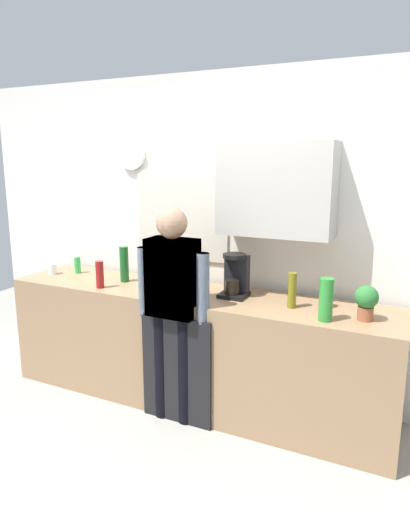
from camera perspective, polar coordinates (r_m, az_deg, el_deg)
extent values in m
plane|color=#9E998E|center=(3.71, -3.78, -19.36)|extent=(8.00, 8.00, 0.00)
cube|color=#937251|center=(3.73, -1.57, -11.25)|extent=(3.13, 0.64, 0.91)
cube|color=black|center=(3.47, -3.60, -13.98)|extent=(0.56, 0.02, 0.82)
cube|color=white|center=(3.87, 1.28, 2.66)|extent=(4.73, 0.10, 2.60)
cube|color=beige|center=(3.92, -2.94, 5.12)|extent=(0.86, 0.02, 0.76)
cube|color=#8CA5C6|center=(3.93, -2.91, 5.13)|extent=(0.80, 0.02, 0.70)
cube|color=#B7B2A8|center=(3.42, 8.88, 8.19)|extent=(0.84, 0.32, 0.68)
cylinder|color=silver|center=(4.14, -9.06, 12.29)|extent=(0.26, 0.03, 0.26)
cube|color=black|center=(3.47, 3.58, -4.82)|extent=(0.20, 0.20, 0.03)
cube|color=black|center=(3.49, 3.98, -2.12)|extent=(0.18, 0.08, 0.28)
cylinder|color=black|center=(3.43, 3.40, -3.84)|extent=(0.11, 0.11, 0.11)
cylinder|color=black|center=(3.40, 3.64, 0.02)|extent=(0.17, 0.17, 0.03)
cylinder|color=olive|center=(3.25, 10.74, -4.20)|extent=(0.06, 0.06, 0.25)
cylinder|color=black|center=(3.55, -4.07, -3.18)|extent=(0.06, 0.06, 0.18)
cylinder|color=brown|center=(3.80, -2.53, -1.78)|extent=(0.06, 0.06, 0.23)
cylinder|color=#2D8C33|center=(3.04, 14.77, -5.25)|extent=(0.09, 0.09, 0.28)
cylinder|color=maroon|center=(3.77, -12.91, -2.25)|extent=(0.06, 0.06, 0.22)
cylinder|color=#195923|center=(3.92, -9.98, -1.00)|extent=(0.07, 0.07, 0.30)
cylinder|color=white|center=(4.35, -18.40, -1.54)|extent=(0.08, 0.08, 0.10)
cylinder|color=#B26647|center=(3.34, 14.92, -5.33)|extent=(0.08, 0.08, 0.09)
cylinder|color=#9E5638|center=(3.15, 19.25, -6.73)|extent=(0.10, 0.10, 0.09)
sphere|color=#2D7233|center=(3.11, 19.39, -4.81)|extent=(0.15, 0.15, 0.15)
cylinder|color=green|center=(4.32, -15.52, -1.07)|extent=(0.06, 0.06, 0.15)
cone|color=white|center=(4.30, -15.59, 0.10)|extent=(0.02, 0.02, 0.03)
cylinder|color=black|center=(3.56, -5.31, -13.31)|extent=(0.12, 0.12, 0.82)
cylinder|color=black|center=(3.47, -2.39, -13.97)|extent=(0.12, 0.12, 0.82)
cube|color=#262633|center=(3.27, -4.04, -2.68)|extent=(0.36, 0.20, 0.56)
sphere|color=beige|center=(3.20, -4.15, 4.09)|extent=(0.22, 0.22, 0.22)
cylinder|color=#262633|center=(3.41, -7.54, -3.04)|extent=(0.09, 0.09, 0.50)
cylinder|color=#262633|center=(3.18, -0.26, -4.04)|extent=(0.09, 0.09, 0.50)
cylinder|color=black|center=(3.56, -5.31, -13.31)|extent=(0.12, 0.12, 0.82)
cylinder|color=black|center=(3.47, -2.39, -13.97)|extent=(0.12, 0.12, 0.82)
cube|color=silver|center=(3.27, -4.04, -2.68)|extent=(0.36, 0.20, 0.56)
sphere|color=beige|center=(3.20, -4.15, 4.09)|extent=(0.22, 0.22, 0.22)
cylinder|color=silver|center=(3.41, -7.54, -3.04)|extent=(0.09, 0.09, 0.50)
cylinder|color=silver|center=(3.18, -0.26, -4.04)|extent=(0.09, 0.09, 0.50)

